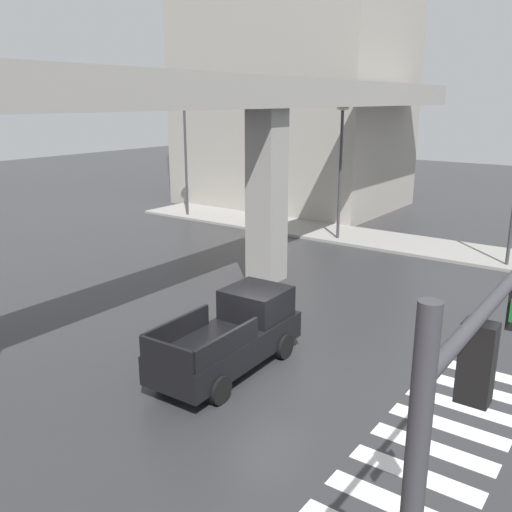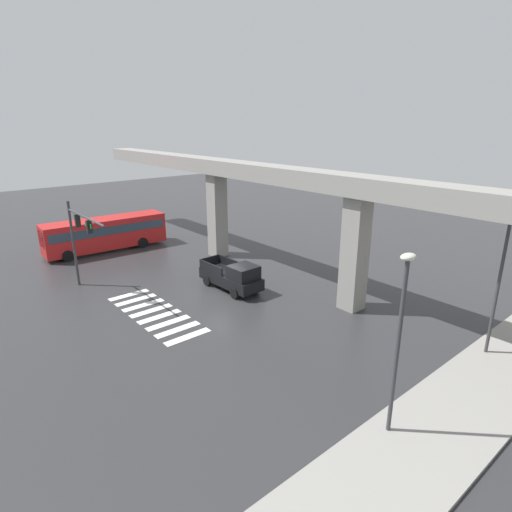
{
  "view_description": "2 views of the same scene",
  "coord_description": "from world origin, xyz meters",
  "px_view_note": "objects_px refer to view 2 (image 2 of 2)",
  "views": [
    {
      "loc": [
        -11.67,
        -8.31,
        7.54
      ],
      "look_at": [
        2.21,
        1.68,
        2.73
      ],
      "focal_mm": 39.05,
      "sensor_mm": 36.0,
      "label": 1
    },
    {
      "loc": [
        22.15,
        -15.71,
        11.41
      ],
      "look_at": [
        1.86,
        1.45,
        2.85
      ],
      "focal_mm": 29.37,
      "sensor_mm": 36.0,
      "label": 2
    }
  ],
  "objects_px": {
    "pickup_truck": "(233,277)",
    "street_lamp_mid_block": "(501,271)",
    "traffic_signal_mast": "(80,231)",
    "city_bus": "(105,232)",
    "street_lamp_near_corner": "(400,326)"
  },
  "relations": [
    {
      "from": "traffic_signal_mast",
      "to": "street_lamp_near_corner",
      "type": "bearing_deg",
      "value": 10.19
    },
    {
      "from": "street_lamp_near_corner",
      "to": "pickup_truck",
      "type": "bearing_deg",
      "value": 164.7
    },
    {
      "from": "street_lamp_near_corner",
      "to": "street_lamp_mid_block",
      "type": "height_order",
      "value": "same"
    },
    {
      "from": "city_bus",
      "to": "street_lamp_near_corner",
      "type": "xyz_separation_m",
      "value": [
        30.53,
        -1.05,
        2.83
      ]
    },
    {
      "from": "city_bus",
      "to": "street_lamp_near_corner",
      "type": "distance_m",
      "value": 30.68
    },
    {
      "from": "traffic_signal_mast",
      "to": "street_lamp_near_corner",
      "type": "xyz_separation_m",
      "value": [
        21.62,
        3.89,
        0.17
      ]
    },
    {
      "from": "pickup_truck",
      "to": "traffic_signal_mast",
      "type": "distance_m",
      "value": 10.8
    },
    {
      "from": "city_bus",
      "to": "traffic_signal_mast",
      "type": "distance_m",
      "value": 10.53
    },
    {
      "from": "city_bus",
      "to": "street_lamp_mid_block",
      "type": "height_order",
      "value": "street_lamp_mid_block"
    },
    {
      "from": "city_bus",
      "to": "traffic_signal_mast",
      "type": "height_order",
      "value": "traffic_signal_mast"
    },
    {
      "from": "pickup_truck",
      "to": "traffic_signal_mast",
      "type": "height_order",
      "value": "traffic_signal_mast"
    },
    {
      "from": "street_lamp_mid_block",
      "to": "city_bus",
      "type": "bearing_deg",
      "value": -165.73
    },
    {
      "from": "pickup_truck",
      "to": "street_lamp_mid_block",
      "type": "height_order",
      "value": "street_lamp_mid_block"
    },
    {
      "from": "traffic_signal_mast",
      "to": "street_lamp_near_corner",
      "type": "distance_m",
      "value": 21.97
    },
    {
      "from": "traffic_signal_mast",
      "to": "pickup_truck",
      "type": "bearing_deg",
      "value": 51.87
    }
  ]
}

